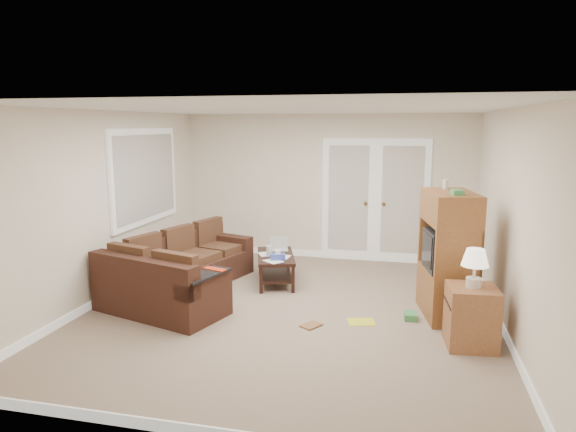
% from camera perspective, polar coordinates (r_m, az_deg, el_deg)
% --- Properties ---
extents(floor, '(5.50, 5.50, 0.00)m').
position_cam_1_polar(floor, '(6.57, 0.25, -10.52)').
color(floor, gray).
rests_on(floor, ground).
extents(ceiling, '(5.00, 5.50, 0.02)m').
position_cam_1_polar(ceiling, '(6.15, 0.26, 11.83)').
color(ceiling, white).
rests_on(ceiling, wall_back).
extents(wall_left, '(0.02, 5.50, 2.50)m').
position_cam_1_polar(wall_left, '(7.22, -19.49, 1.04)').
color(wall_left, white).
rests_on(wall_left, floor).
extents(wall_right, '(0.02, 5.50, 2.50)m').
position_cam_1_polar(wall_right, '(6.19, 23.43, -0.63)').
color(wall_right, white).
rests_on(wall_right, floor).
extents(wall_back, '(5.00, 0.02, 2.50)m').
position_cam_1_polar(wall_back, '(8.92, 4.21, 3.22)').
color(wall_back, white).
rests_on(wall_back, floor).
extents(wall_front, '(5.00, 0.02, 2.50)m').
position_cam_1_polar(wall_front, '(3.68, -9.42, -6.84)').
color(wall_front, white).
rests_on(wall_front, floor).
extents(baseboards, '(5.00, 5.50, 0.10)m').
position_cam_1_polar(baseboards, '(6.55, 0.25, -10.11)').
color(baseboards, white).
rests_on(baseboards, floor).
extents(french_doors, '(1.80, 0.05, 2.13)m').
position_cam_1_polar(french_doors, '(8.82, 9.62, 1.62)').
color(french_doors, white).
rests_on(french_doors, floor).
extents(window_left, '(0.05, 1.92, 1.42)m').
position_cam_1_polar(window_left, '(8.01, -15.56, 4.26)').
color(window_left, white).
rests_on(window_left, wall_left).
extents(sectional_sofa, '(1.80, 2.83, 0.76)m').
position_cam_1_polar(sectional_sofa, '(7.19, -12.11, -6.41)').
color(sectional_sofa, '#3C2017').
rests_on(sectional_sofa, floor).
extents(coffee_table, '(0.80, 1.15, 0.71)m').
position_cam_1_polar(coffee_table, '(7.64, -1.36, -5.71)').
color(coffee_table, black).
rests_on(coffee_table, floor).
extents(tv_armoire, '(0.69, 1.04, 1.65)m').
position_cam_1_polar(tv_armoire, '(6.51, 17.32, -4.06)').
color(tv_armoire, brown).
rests_on(tv_armoire, floor).
extents(side_cabinet, '(0.54, 0.54, 1.06)m').
position_cam_1_polar(side_cabinet, '(5.80, 19.74, -9.97)').
color(side_cabinet, '#955D36').
rests_on(side_cabinet, floor).
extents(space_heater, '(0.16, 0.14, 0.33)m').
position_cam_1_polar(space_heater, '(8.72, 15.15, -4.52)').
color(space_heater, silver).
rests_on(space_heater, floor).
extents(floor_magazine, '(0.37, 0.32, 0.01)m').
position_cam_1_polar(floor_magazine, '(6.29, 8.16, -11.57)').
color(floor_magazine, yellow).
rests_on(floor_magazine, floor).
extents(floor_greenbox, '(0.16, 0.21, 0.08)m').
position_cam_1_polar(floor_greenbox, '(6.47, 13.45, -10.76)').
color(floor_greenbox, '#3E8949').
rests_on(floor_greenbox, floor).
extents(floor_book, '(0.27, 0.29, 0.02)m').
position_cam_1_polar(floor_book, '(6.17, 1.97, -11.84)').
color(floor_book, brown).
rests_on(floor_book, floor).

